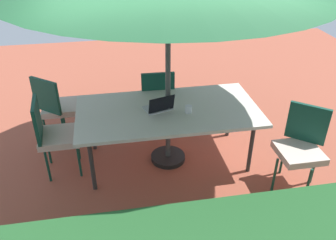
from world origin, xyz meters
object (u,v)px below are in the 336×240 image
at_px(cup, 188,109).
at_px(chair_northwest, 301,145).
at_px(chair_south, 157,97).
at_px(laptop, 159,107).
at_px(chair_southeast, 57,105).
at_px(chair_east, 54,133).
at_px(dining_table, 168,113).

bearing_deg(cup, chair_northwest, 152.27).
bearing_deg(chair_south, laptop, 85.96).
bearing_deg(chair_northwest, chair_south, 174.13).
xyz_separation_m(chair_southeast, cup, (-1.61, 0.82, 0.23)).
height_order(chair_east, laptop, chair_east).
bearing_deg(dining_table, laptop, 0.57).
height_order(chair_south, laptop, chair_south).
xyz_separation_m(chair_south, cup, (-0.25, 0.81, 0.23)).
bearing_deg(dining_table, cup, 153.09).
bearing_deg(chair_northwest, laptop, -166.48).
bearing_deg(chair_east, chair_southeast, -2.71).
distance_m(chair_southeast, chair_northwest, 3.11).
relative_size(chair_east, cup, 11.18).
bearing_deg(chair_south, dining_table, 94.62).
relative_size(dining_table, chair_south, 2.21).
xyz_separation_m(dining_table, laptop, (0.11, 0.00, 0.09)).
bearing_deg(dining_table, chair_southeast, -27.14).
bearing_deg(chair_northwest, cup, -168.36).
height_order(chair_southeast, chair_south, same).
bearing_deg(laptop, cup, 145.30).
bearing_deg(dining_table, chair_east, -0.64).
xyz_separation_m(chair_southeast, laptop, (-1.28, 0.71, 0.24)).
relative_size(dining_table, laptop, 5.79).
distance_m(dining_table, chair_northwest, 1.56).
distance_m(chair_southeast, chair_south, 1.35).
relative_size(chair_southeast, chair_east, 1.00).
bearing_deg(chair_east, chair_south, -67.73).
height_order(dining_table, chair_south, chair_south).
xyz_separation_m(dining_table, chair_south, (0.03, -0.70, -0.14)).
distance_m(chair_south, chair_east, 1.49).
bearing_deg(laptop, chair_east, -16.61).
bearing_deg(chair_southeast, chair_east, 131.33).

